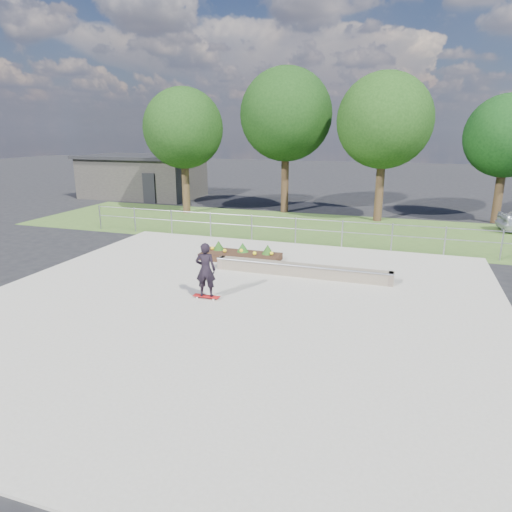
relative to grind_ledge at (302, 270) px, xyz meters
The scene contains 12 objects.
ground 3.39m from the grind_ledge, 112.16° to the right, with size 120.00×120.00×0.00m, color black.
grass_verge 7.97m from the grind_ledge, 99.22° to the left, with size 30.00×8.00×0.02m, color #365321.
concrete_slab 3.39m from the grind_ledge, 112.16° to the right, with size 15.00×15.00×0.06m, color gray.
fence 4.58m from the grind_ledge, 106.30° to the left, with size 20.06×0.06×1.20m.
building 21.35m from the grind_ledge, 135.78° to the left, with size 8.40×5.40×3.00m.
tree_far_left 14.30m from the grind_ledge, 133.24° to the left, with size 4.55×4.55×7.15m.
tree_mid_left 13.55m from the grind_ledge, 107.65° to the left, with size 5.25×5.25×8.25m.
tree_mid_right 12.07m from the grind_ledge, 80.99° to the left, with size 4.90×4.90×7.70m.
tree_far_right 15.18m from the grind_ledge, 58.01° to the left, with size 4.20×4.20×6.60m.
grind_ledge is the anchor object (origin of this frame).
planter_bed 2.92m from the grind_ledge, 154.84° to the left, with size 3.00×1.20×0.61m.
skateboarder 3.73m from the grind_ledge, 126.23° to the right, with size 0.80×0.49×1.69m.
Camera 1 is at (4.46, -11.27, 4.88)m, focal length 32.00 mm.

